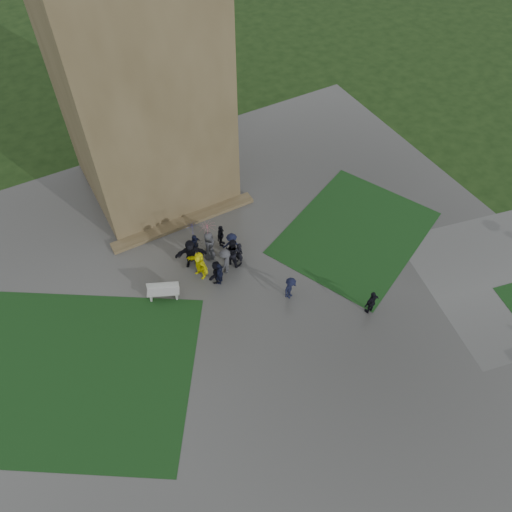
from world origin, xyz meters
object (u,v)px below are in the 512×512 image
tower (131,47)px  bench (163,291)px  pedestrian_mid (290,288)px  pedestrian_near (372,302)px

tower → bench: (-3.13, -8.87, -8.48)m
pedestrian_mid → tower: bearing=77.4°
tower → pedestrian_near: size_ratio=11.48×
bench → pedestrian_near: size_ratio=1.11×
bench → pedestrian_mid: pedestrian_mid is taller
pedestrian_near → bench: bearing=-40.6°
bench → pedestrian_near: 10.76m
tower → bench: 12.66m
tower → pedestrian_mid: 14.88m
tower → pedestrian_mid: tower is taller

